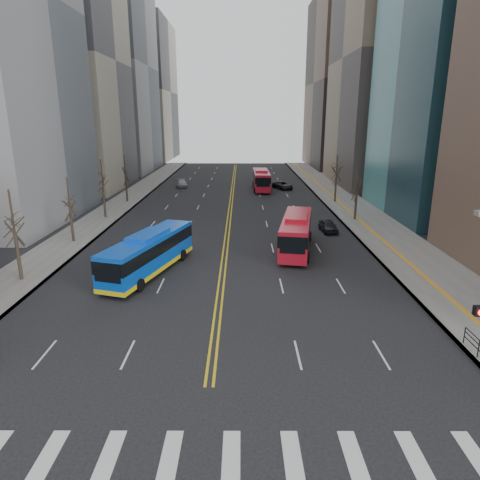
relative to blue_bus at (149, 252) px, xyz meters
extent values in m
plane|color=black|center=(6.09, -20.89, -1.82)|extent=(220.00, 220.00, 0.00)
cube|color=slate|center=(23.59, 24.11, -1.75)|extent=(7.00, 130.00, 0.15)
cube|color=slate|center=(-10.41, 24.11, -1.75)|extent=(5.00, 130.00, 0.15)
cube|color=silver|center=(0.18, -20.89, -1.82)|extent=(0.70, 4.00, 0.01)
cube|color=silver|center=(2.55, -20.89, -1.82)|extent=(0.70, 4.00, 0.01)
cube|color=silver|center=(4.91, -20.89, -1.82)|extent=(0.70, 4.00, 0.01)
cube|color=silver|center=(7.28, -20.89, -1.82)|extent=(0.70, 4.00, 0.01)
cube|color=silver|center=(9.64, -20.89, -1.82)|extent=(0.70, 4.00, 0.01)
cube|color=silver|center=(12.00, -20.89, -1.82)|extent=(0.70, 4.00, 0.01)
cube|color=silver|center=(14.37, -20.89, -1.82)|extent=(0.70, 4.00, 0.01)
cube|color=gold|center=(5.89, 34.11, -1.82)|extent=(0.15, 100.00, 0.01)
cube|color=gold|center=(6.29, 34.11, -1.82)|extent=(0.15, 100.00, 0.01)
cube|color=#A49A84|center=(-24.91, 45.11, 20.18)|extent=(22.00, 22.00, 44.00)
cube|color=gray|center=(-23.91, 72.11, 22.18)|extent=(20.00, 26.00, 48.00)
cube|color=#7F6D58|center=(36.09, 50.11, 21.18)|extent=(20.00, 26.00, 46.00)
cube|color=#A49A84|center=(-22.91, 104.11, 18.18)|extent=(18.00, 30.00, 40.00)
cube|color=brown|center=(35.09, 82.11, 19.18)|extent=(18.00, 30.00, 42.00)
cylinder|color=black|center=(20.39, -13.39, -1.17)|extent=(0.06, 0.06, 1.00)
cylinder|color=black|center=(20.39, -11.89, -1.17)|extent=(0.06, 0.06, 1.00)
cylinder|color=black|center=(-9.91, -1.89, 0.13)|extent=(0.28, 0.28, 3.90)
cylinder|color=black|center=(-9.91, 9.11, -0.02)|extent=(0.28, 0.28, 3.60)
cylinder|color=black|center=(-9.91, 20.11, 0.18)|extent=(0.28, 0.28, 4.00)
cylinder|color=black|center=(-9.91, 31.11, 0.08)|extent=(0.28, 0.28, 3.80)
cylinder|color=black|center=(22.09, 19.11, -0.07)|extent=(0.28, 0.28, 3.50)
cylinder|color=black|center=(22.09, 31.11, 0.05)|extent=(0.28, 0.28, 3.75)
cube|color=blue|center=(0.00, 0.00, -0.06)|extent=(5.87, 12.12, 2.83)
cube|color=black|center=(0.00, 0.00, 0.50)|extent=(5.93, 12.16, 1.02)
cube|color=blue|center=(0.00, 0.00, 1.45)|extent=(3.12, 4.57, 0.40)
cube|color=yellow|center=(0.00, 0.00, -1.27)|extent=(5.93, 12.16, 0.35)
cylinder|color=black|center=(-2.30, -3.28, -1.32)|extent=(0.58, 1.04, 1.00)
cylinder|color=black|center=(0.07, -4.01, -1.32)|extent=(0.58, 1.04, 1.00)
cylinder|color=black|center=(-0.07, 4.01, -1.32)|extent=(0.58, 1.04, 1.00)
cylinder|color=black|center=(2.30, 3.28, -1.32)|extent=(0.58, 1.04, 1.00)
cube|color=red|center=(13.02, 6.36, -0.02)|extent=(4.50, 11.46, 2.90)
cube|color=black|center=(13.02, 6.36, 0.54)|extent=(4.56, 11.49, 1.04)
cube|color=red|center=(13.02, 6.36, 1.53)|extent=(2.70, 4.21, 0.40)
cylinder|color=black|center=(11.13, 3.07, -1.32)|extent=(0.47, 1.04, 1.00)
cylinder|color=black|center=(13.63, 2.62, -1.32)|extent=(0.47, 1.04, 1.00)
cylinder|color=black|center=(12.41, 10.11, -1.32)|extent=(0.47, 1.04, 1.00)
cylinder|color=black|center=(14.91, 9.66, -1.32)|extent=(0.47, 1.04, 1.00)
cube|color=red|center=(11.27, 42.85, 0.02)|extent=(2.69, 11.48, 2.98)
cube|color=black|center=(11.27, 42.85, 0.59)|extent=(2.75, 11.50, 1.07)
cube|color=red|center=(11.27, 42.85, 1.61)|extent=(2.11, 4.03, 0.40)
cylinder|color=black|center=(9.99, 39.18, -1.32)|extent=(0.31, 1.00, 1.00)
cylinder|color=black|center=(12.60, 39.20, -1.32)|extent=(0.31, 1.00, 1.00)
cylinder|color=black|center=(9.94, 46.51, -1.32)|extent=(0.31, 1.00, 1.00)
cylinder|color=black|center=(12.54, 46.53, -1.32)|extent=(0.31, 1.00, 1.00)
imported|color=black|center=(17.60, 13.45, -1.15)|extent=(1.90, 4.07, 1.35)
imported|color=gray|center=(-3.48, 45.86, -1.14)|extent=(2.70, 4.95, 1.36)
imported|color=black|center=(15.24, 43.72, -1.14)|extent=(3.98, 5.42, 1.37)
camera|label=1|loc=(7.65, -33.81, 10.78)|focal=32.00mm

